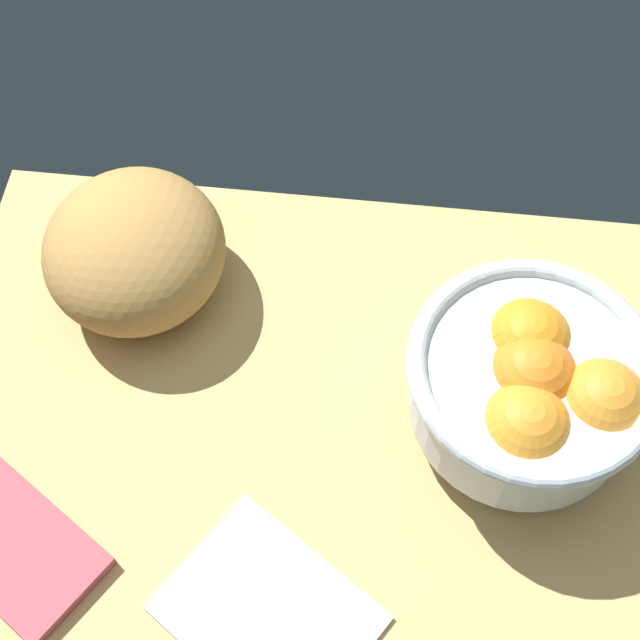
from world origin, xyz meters
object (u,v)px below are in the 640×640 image
Objects in this scene: fruit_bowl at (532,387)px; napkin_spare at (268,612)px; bread_loaf at (134,250)px; napkin_folded at (13,545)px.

napkin_spare is at bearing -136.35° from fruit_bowl.
bread_loaf is 1.17× the size of napkin_folded.
napkin_spare is at bearing -61.38° from bread_loaf.
fruit_bowl is 1.17× the size of bread_loaf.
napkin_spare is (-18.63, -17.77, -6.59)cm from fruit_bowl.
napkin_folded is 0.94× the size of napkin_spare.
napkin_folded is 20.66cm from napkin_spare.
napkin_spare is at bearing -7.94° from napkin_folded.
fruit_bowl reaches higher than napkin_spare.
bread_loaf reaches higher than napkin_spare.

